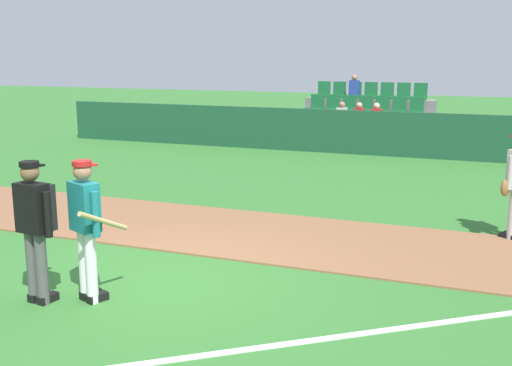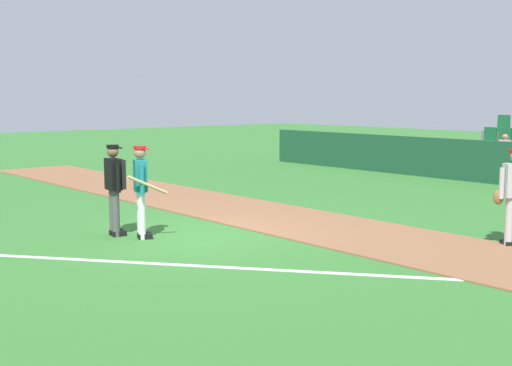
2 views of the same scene
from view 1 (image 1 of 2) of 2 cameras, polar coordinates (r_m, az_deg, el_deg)
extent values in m
plane|color=#33702D|center=(8.46, -8.68, -8.95)|extent=(80.00, 80.00, 0.00)
cube|color=brown|center=(10.53, -2.05, -4.53)|extent=(28.00, 2.73, 0.03)
cube|color=white|center=(7.06, 11.35, -13.35)|extent=(9.56, 7.41, 0.01)
cube|color=#19472D|center=(18.87, 8.88, 4.68)|extent=(20.00, 0.16, 1.33)
cube|color=slate|center=(20.76, 9.96, 3.86)|extent=(4.45, 2.95, 0.30)
cube|color=slate|center=(19.89, 9.51, 4.55)|extent=(4.35, 0.85, 0.40)
cube|color=#196033|center=(20.16, 4.86, 5.48)|extent=(0.44, 0.40, 0.08)
cube|color=#196033|center=(20.34, 5.05, 6.25)|extent=(0.44, 0.08, 0.50)
cube|color=#196033|center=(20.01, 6.38, 5.41)|extent=(0.44, 0.40, 0.08)
cube|color=#196033|center=(20.20, 6.56, 6.17)|extent=(0.44, 0.08, 0.50)
cube|color=#196033|center=(19.88, 7.91, 5.32)|extent=(0.44, 0.40, 0.08)
cube|color=#196033|center=(20.07, 8.08, 6.10)|extent=(0.44, 0.08, 0.50)
cube|color=silver|center=(19.90, 7.97, 6.20)|extent=(0.32, 0.22, 0.52)
sphere|color=#9E7051|center=(19.87, 8.00, 7.20)|extent=(0.20, 0.20, 0.20)
cube|color=#196033|center=(19.76, 9.47, 5.23)|extent=(0.44, 0.40, 0.08)
cube|color=#196033|center=(19.95, 9.63, 6.01)|extent=(0.44, 0.08, 0.50)
cube|color=red|center=(19.78, 9.53, 6.11)|extent=(0.32, 0.22, 0.52)
sphere|color=tan|center=(19.75, 9.57, 7.12)|extent=(0.20, 0.20, 0.20)
cube|color=#196033|center=(19.66, 11.04, 5.14)|extent=(0.44, 0.40, 0.08)
cube|color=#196033|center=(19.85, 11.19, 5.92)|extent=(0.44, 0.08, 0.50)
cube|color=red|center=(19.67, 11.11, 6.02)|extent=(0.32, 0.22, 0.52)
sphere|color=beige|center=(19.64, 11.15, 7.04)|extent=(0.20, 0.20, 0.20)
cube|color=#196033|center=(19.57, 12.63, 5.04)|extent=(0.44, 0.40, 0.08)
cube|color=#196033|center=(19.76, 12.76, 5.83)|extent=(0.44, 0.08, 0.50)
cube|color=#196033|center=(19.49, 14.23, 4.94)|extent=(0.44, 0.40, 0.08)
cube|color=#196033|center=(19.68, 14.35, 5.73)|extent=(0.44, 0.08, 0.50)
cube|color=slate|center=(20.67, 10.04, 5.92)|extent=(4.35, 0.85, 0.40)
cube|color=#196033|center=(20.93, 5.55, 6.81)|extent=(0.44, 0.40, 0.08)
cube|color=#196033|center=(21.12, 5.72, 7.53)|extent=(0.44, 0.08, 0.50)
cube|color=#196033|center=(20.79, 7.01, 6.74)|extent=(0.44, 0.40, 0.08)
cube|color=#196033|center=(20.98, 7.18, 7.47)|extent=(0.44, 0.08, 0.50)
cube|color=#196033|center=(20.66, 8.50, 6.67)|extent=(0.44, 0.40, 0.08)
cube|color=#196033|center=(20.86, 8.66, 7.40)|extent=(0.44, 0.08, 0.50)
cube|color=#196033|center=(20.55, 10.00, 6.59)|extent=(0.44, 0.40, 0.08)
cube|color=#196033|center=(20.74, 10.15, 7.32)|extent=(0.44, 0.08, 0.50)
cube|color=#196033|center=(20.45, 11.52, 6.50)|extent=(0.44, 0.40, 0.08)
cube|color=#196033|center=(20.64, 11.66, 7.24)|extent=(0.44, 0.08, 0.50)
cube|color=#196033|center=(20.36, 13.06, 6.42)|extent=(0.44, 0.40, 0.08)
cube|color=#196033|center=(20.56, 13.18, 7.16)|extent=(0.44, 0.08, 0.50)
cube|color=#196033|center=(20.29, 14.60, 6.32)|extent=(0.44, 0.40, 0.08)
cube|color=#196033|center=(20.49, 14.71, 7.07)|extent=(0.44, 0.08, 0.50)
cube|color=slate|center=(21.47, 10.53, 7.19)|extent=(4.35, 0.85, 0.40)
cube|color=#196033|center=(21.72, 6.19, 8.04)|extent=(0.44, 0.40, 0.08)
cube|color=#196033|center=(21.92, 6.35, 8.72)|extent=(0.44, 0.08, 0.50)
cube|color=#196033|center=(21.58, 7.61, 7.98)|extent=(0.44, 0.40, 0.08)
cube|color=#196033|center=(21.78, 7.77, 8.67)|extent=(0.44, 0.08, 0.50)
cube|color=#196033|center=(21.46, 9.05, 7.91)|extent=(0.44, 0.40, 0.08)
cube|color=#196033|center=(21.66, 9.20, 8.61)|extent=(0.44, 0.08, 0.50)
cube|color=#263F99|center=(21.49, 9.10, 8.72)|extent=(0.32, 0.22, 0.52)
sphere|color=#9E7051|center=(21.47, 9.13, 9.65)|extent=(0.20, 0.20, 0.20)
cube|color=#196033|center=(21.35, 10.50, 7.84)|extent=(0.44, 0.40, 0.08)
cube|color=#196033|center=(21.55, 10.64, 8.54)|extent=(0.44, 0.08, 0.50)
cube|color=#196033|center=(21.25, 11.97, 7.76)|extent=(0.44, 0.40, 0.08)
cube|color=#196033|center=(21.45, 12.10, 8.47)|extent=(0.44, 0.08, 0.50)
cube|color=#196033|center=(21.17, 13.45, 7.68)|extent=(0.44, 0.40, 0.08)
cube|color=#196033|center=(21.37, 13.57, 8.39)|extent=(0.44, 0.08, 0.50)
cube|color=#196033|center=(21.10, 14.94, 7.60)|extent=(0.44, 0.40, 0.08)
cube|color=#196033|center=(21.30, 15.05, 8.30)|extent=(0.44, 0.08, 0.50)
cylinder|color=white|center=(7.91, -15.64, -7.31)|extent=(0.14, 0.14, 0.90)
cylinder|color=white|center=(7.77, -15.05, -7.61)|extent=(0.14, 0.14, 0.90)
cube|color=black|center=(8.07, -15.10, -9.91)|extent=(0.21, 0.29, 0.10)
cube|color=black|center=(7.94, -14.51, -10.24)|extent=(0.21, 0.29, 0.10)
cube|color=#197075|center=(7.63, -15.65, -2.13)|extent=(0.45, 0.36, 0.60)
cylinder|color=#197075|center=(7.85, -16.54, -2.16)|extent=(0.09, 0.09, 0.55)
cylinder|color=#197075|center=(7.43, -14.68, -2.85)|extent=(0.09, 0.09, 0.55)
sphere|color=#9E7051|center=(7.54, -15.84, 1.04)|extent=(0.22, 0.22, 0.22)
cylinder|color=#B21919|center=(7.52, -15.88, 1.79)|extent=(0.23, 0.23, 0.06)
cube|color=#B21919|center=(7.58, -15.21, 1.66)|extent=(0.21, 0.18, 0.02)
cylinder|color=tan|center=(7.50, -13.98, -3.46)|extent=(0.15, 0.80, 0.41)
cylinder|color=#4C4C4C|center=(8.03, -20.04, -7.31)|extent=(0.14, 0.14, 0.90)
cylinder|color=#4C4C4C|center=(7.91, -19.28, -7.53)|extent=(0.14, 0.14, 0.90)
cube|color=black|center=(8.20, -19.52, -9.84)|extent=(0.16, 0.27, 0.10)
cube|color=black|center=(8.09, -18.76, -10.10)|extent=(0.16, 0.27, 0.10)
cube|color=black|center=(7.76, -20.05, -2.18)|extent=(0.43, 0.27, 0.60)
cylinder|color=black|center=(7.96, -21.20, -2.29)|extent=(0.09, 0.09, 0.55)
cylinder|color=black|center=(7.59, -18.79, -2.79)|extent=(0.09, 0.09, 0.55)
sphere|color=brown|center=(7.68, -20.28, 0.94)|extent=(0.22, 0.22, 0.22)
cylinder|color=black|center=(7.66, -20.33, 1.67)|extent=(0.23, 0.23, 0.06)
cube|color=black|center=(7.73, -19.75, 1.57)|extent=(0.20, 0.14, 0.02)
cube|color=black|center=(7.85, -19.33, -1.99)|extent=(0.45, 0.14, 0.56)
cube|color=black|center=(10.93, 22.30, -4.63)|extent=(0.28, 0.24, 0.10)
cylinder|color=#B2B2B2|center=(10.51, 22.54, 0.90)|extent=(0.09, 0.09, 0.55)
ellipsoid|color=brown|center=(10.57, 22.15, -0.40)|extent=(0.21, 0.23, 0.28)
camera|label=2|loc=(6.26, 114.59, -8.21)|focal=46.44mm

